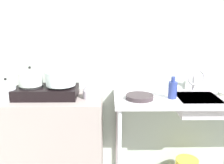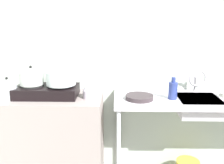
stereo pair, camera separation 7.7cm
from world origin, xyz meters
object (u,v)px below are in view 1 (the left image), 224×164
(frying_pan, at_px, (140,97))
(sink_basin, at_px, (197,105))
(pot_on_right_burner, at_px, (61,78))
(bottle_by_sink, at_px, (173,89))
(percolator, at_px, (89,90))
(pot_on_left_burner, at_px, (30,77))
(stove, at_px, (46,92))
(faucet, at_px, (196,78))
(pot_beside_stove, at_px, (6,90))

(frying_pan, bearing_deg, sink_basin, 4.43)
(pot_on_right_burner, bearing_deg, bottle_by_sink, -2.61)
(percolator, bearing_deg, frying_pan, -3.10)
(pot_on_left_burner, relative_size, bottle_by_sink, 1.08)
(pot_on_left_burner, bearing_deg, percolator, -3.97)
(pot_on_left_burner, bearing_deg, frying_pan, -3.57)
(stove, xyz_separation_m, pot_on_right_burner, (0.13, 0.00, 0.12))
(stove, relative_size, pot_on_left_burner, 2.60)
(frying_pan, bearing_deg, faucet, 18.44)
(frying_pan, bearing_deg, pot_beside_stove, -179.39)
(faucet, relative_size, frying_pan, 0.95)
(stove, relative_size, pot_beside_stove, 2.79)
(pot_on_right_burner, xyz_separation_m, faucet, (1.26, 0.12, -0.03))
(pot_beside_stove, relative_size, sink_basin, 0.54)
(frying_pan, bearing_deg, percolator, 176.90)
(pot_on_right_burner, xyz_separation_m, percolator, (0.25, -0.04, -0.10))
(sink_basin, bearing_deg, pot_beside_stove, -178.18)
(stove, bearing_deg, percolator, -5.34)
(pot_on_right_burner, bearing_deg, pot_on_left_burner, -180.00)
(bottle_by_sink, bearing_deg, frying_pan, -177.07)
(pot_beside_stove, xyz_separation_m, faucet, (1.72, 0.20, 0.05))
(pot_on_right_burner, bearing_deg, pot_beside_stove, -171.02)
(pot_on_left_burner, distance_m, bottle_by_sink, 1.27)
(stove, xyz_separation_m, pot_beside_stove, (-0.33, -0.07, 0.04))
(stove, distance_m, sink_basin, 1.38)
(pot_on_right_burner, height_order, percolator, pot_on_right_burner)
(faucet, height_order, bottle_by_sink, faucet)
(faucet, height_order, frying_pan, faucet)
(percolator, bearing_deg, bottle_by_sink, -0.72)
(stove, distance_m, bottle_by_sink, 1.14)
(stove, xyz_separation_m, bottle_by_sink, (1.13, -0.05, 0.03))
(faucet, bearing_deg, frying_pan, -161.56)
(pot_on_right_burner, height_order, sink_basin, pot_on_right_burner)
(frying_pan, height_order, bottle_by_sink, bottle_by_sink)
(pot_beside_stove, height_order, faucet, faucet)
(percolator, bearing_deg, stove, 174.66)
(bottle_by_sink, bearing_deg, faucet, 33.17)
(pot_on_left_burner, xyz_separation_m, bottle_by_sink, (1.27, -0.05, -0.11))
(bottle_by_sink, bearing_deg, percolator, 179.28)
(pot_on_left_burner, height_order, pot_on_right_burner, pot_on_left_burner)
(pot_beside_stove, bearing_deg, sink_basin, 1.82)
(sink_basin, relative_size, bottle_by_sink, 1.86)
(pot_beside_stove, bearing_deg, faucet, 6.54)
(pot_on_left_burner, xyz_separation_m, faucet, (1.53, 0.12, -0.05))
(pot_beside_stove, bearing_deg, percolator, 2.96)
(pot_on_left_burner, height_order, faucet, pot_on_left_burner)
(sink_basin, bearing_deg, bottle_by_sink, -173.75)
(pot_on_left_burner, xyz_separation_m, sink_basin, (1.51, -0.02, -0.26))
(pot_on_right_burner, relative_size, bottle_by_sink, 1.32)
(stove, height_order, pot_beside_stove, pot_beside_stove)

